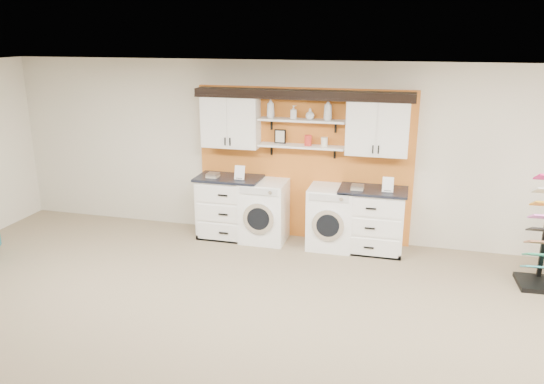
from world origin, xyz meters
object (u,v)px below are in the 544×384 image
(base_cabinet_left, at_px, (230,207))
(base_cabinet_right, at_px, (372,220))
(washer, at_px, (264,211))
(dryer, at_px, (331,217))

(base_cabinet_left, distance_m, base_cabinet_right, 2.26)
(washer, height_order, dryer, washer)
(base_cabinet_left, relative_size, dryer, 1.08)
(base_cabinet_left, xyz_separation_m, dryer, (1.65, -0.00, -0.02))
(base_cabinet_left, height_order, dryer, base_cabinet_left)
(base_cabinet_right, bearing_deg, dryer, -179.69)
(base_cabinet_left, height_order, base_cabinet_right, base_cabinet_left)
(base_cabinet_left, bearing_deg, dryer, -0.12)
(dryer, bearing_deg, washer, 180.00)
(base_cabinet_right, xyz_separation_m, washer, (-1.68, -0.00, -0.00))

